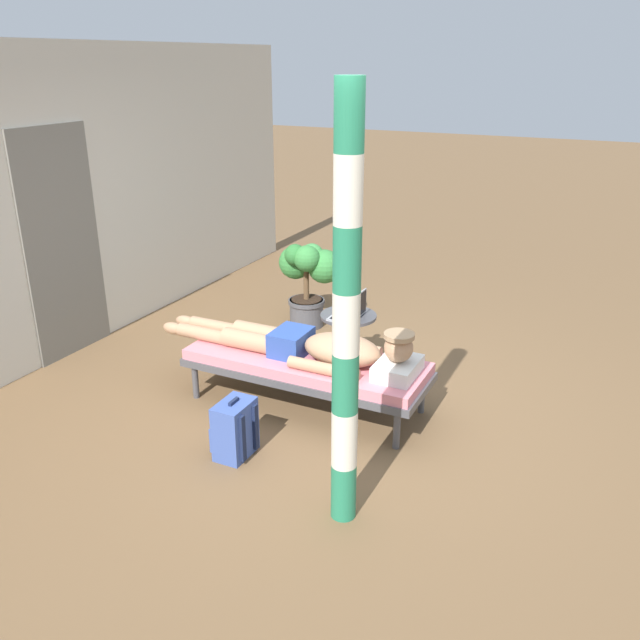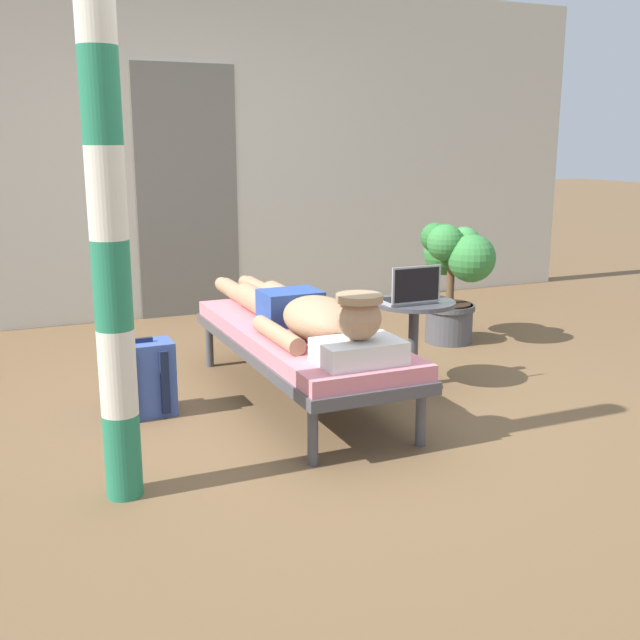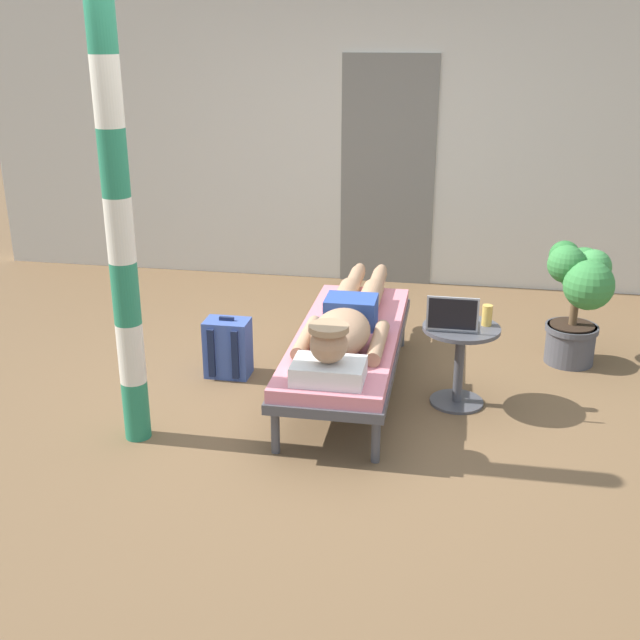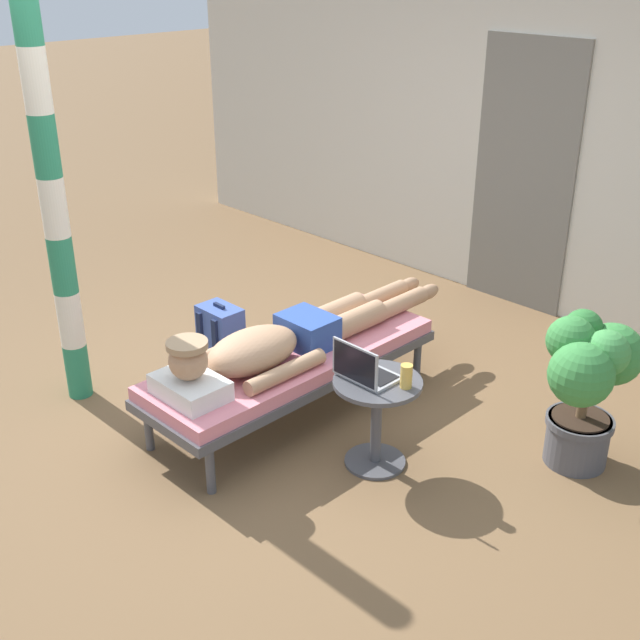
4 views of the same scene
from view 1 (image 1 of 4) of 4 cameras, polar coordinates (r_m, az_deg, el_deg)
The scene contains 11 objects.
ground_plane at distance 5.22m, azimuth 0.33°, elevation -7.76°, with size 40.00×40.00×0.00m, color brown.
house_wall_back at distance 6.33m, azimuth -22.31°, elevation 9.01°, with size 7.60×0.20×2.70m, color beige.
house_door_panel at distance 6.32m, azimuth -21.22°, elevation 6.06°, with size 0.84×0.03×2.04m, color slate.
lounge_chair at distance 5.15m, azimuth -1.21°, elevation -3.87°, with size 0.66×1.90×0.42m.
person_reclining at distance 5.04m, azimuth -0.49°, elevation -2.25°, with size 0.53×2.17×0.33m.
side_table at distance 5.71m, azimuth 2.43°, elevation -1.09°, with size 0.48×0.48×0.52m.
laptop at distance 5.56m, azimuth 2.70°, elevation 0.75°, with size 0.31×0.24×0.23m.
drink_glass at distance 5.78m, azimuth 2.61°, elevation 1.64°, with size 0.06×0.06×0.13m, color gold.
backpack at distance 4.63m, azimuth -7.33°, elevation -9.28°, with size 0.30×0.26×0.42m.
potted_plant at distance 6.63m, azimuth -1.04°, elevation 3.96°, with size 0.44×0.66×0.87m.
porch_post at distance 3.54m, azimuth 2.25°, elevation -0.28°, with size 0.15×0.15×2.48m.
Camera 1 is at (-4.10, -1.96, 2.56)m, focal length 37.33 mm.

